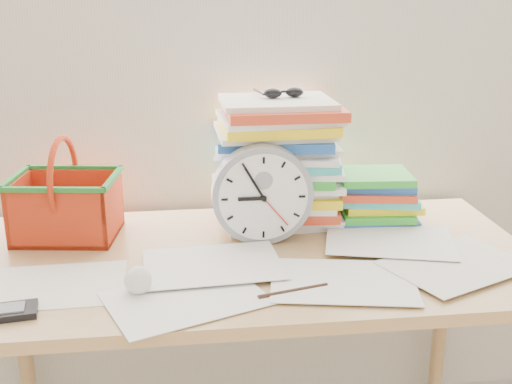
{
  "coord_description": "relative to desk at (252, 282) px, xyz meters",
  "views": [
    {
      "loc": [
        -0.17,
        0.15,
        1.39
      ],
      "look_at": [
        0.01,
        1.6,
        0.91
      ],
      "focal_mm": 45.0,
      "sensor_mm": 36.0,
      "label": 1
    }
  ],
  "objects": [
    {
      "name": "pen",
      "position": [
        0.07,
        -0.22,
        0.08
      ],
      "size": [
        0.16,
        0.05,
        0.01
      ],
      "primitive_type": "cylinder",
      "rotation": [
        0.0,
        1.57,
        0.25
      ],
      "color": "black",
      "rests_on": "desk"
    },
    {
      "name": "crumpled_ball",
      "position": [
        -0.27,
        -0.18,
        0.11
      ],
      "size": [
        0.06,
        0.06,
        0.06
      ],
      "primitive_type": "sphere",
      "color": "white",
      "rests_on": "desk"
    },
    {
      "name": "calculator",
      "position": [
        -0.54,
        -0.24,
        0.08
      ],
      "size": [
        0.15,
        0.09,
        0.01
      ],
      "primitive_type": "cube",
      "rotation": [
        0.0,
        0.0,
        0.14
      ],
      "color": "black",
      "rests_on": "desk"
    },
    {
      "name": "clock",
      "position": [
        0.04,
        0.08,
        0.2
      ],
      "size": [
        0.26,
        0.05,
        0.26
      ],
      "primitive_type": "cylinder",
      "rotation": [
        1.57,
        0.0,
        0.0
      ],
      "color": "gray",
      "rests_on": "desk"
    },
    {
      "name": "scattered_papers",
      "position": [
        0.0,
        0.0,
        0.08
      ],
      "size": [
        1.26,
        0.42,
        0.02
      ],
      "primitive_type": null,
      "color": "white",
      "rests_on": "desk"
    },
    {
      "name": "basket",
      "position": [
        -0.47,
        0.18,
        0.21
      ],
      "size": [
        0.29,
        0.24,
        0.26
      ],
      "primitive_type": null,
      "rotation": [
        0.0,
        0.0,
        -0.14
      ],
      "color": "red",
      "rests_on": "desk"
    },
    {
      "name": "book_stack",
      "position": [
        0.38,
        0.18,
        0.15
      ],
      "size": [
        0.26,
        0.21,
        0.14
      ],
      "primitive_type": null,
      "rotation": [
        0.0,
        0.0,
        -0.09
      ],
      "color": "white",
      "rests_on": "desk"
    },
    {
      "name": "paper_stack",
      "position": [
        0.1,
        0.23,
        0.25
      ],
      "size": [
        0.36,
        0.3,
        0.34
      ],
      "primitive_type": null,
      "rotation": [
        0.0,
        0.0,
        -0.05
      ],
      "color": "white",
      "rests_on": "desk"
    },
    {
      "name": "sunglasses",
      "position": [
        0.12,
        0.24,
        0.43
      ],
      "size": [
        0.14,
        0.12,
        0.03
      ],
      "primitive_type": null,
      "rotation": [
        0.0,
        0.0,
        0.16
      ],
      "color": "black",
      "rests_on": "paper_stack"
    },
    {
      "name": "curtain",
      "position": [
        0.0,
        0.38,
        0.62
      ],
      "size": [
        2.4,
        0.01,
        2.5
      ],
      "primitive_type": "cube",
      "color": "silver",
      "rests_on": "room_shell"
    },
    {
      "name": "desk",
      "position": [
        0.0,
        0.0,
        0.0
      ],
      "size": [
        1.4,
        0.7,
        0.75
      ],
      "color": "tan",
      "rests_on": "ground"
    }
  ]
}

